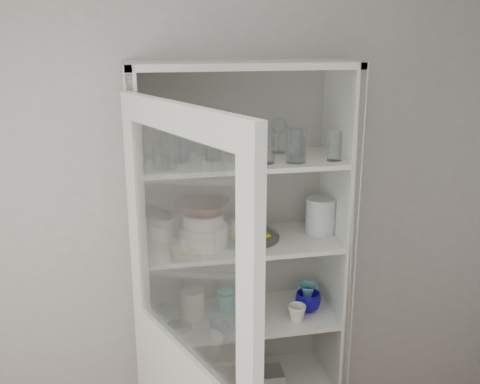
{
  "coord_description": "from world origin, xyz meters",
  "views": [
    {
      "loc": [
        -0.29,
        -1.09,
        2.21
      ],
      "look_at": [
        0.2,
        1.27,
        1.5
      ],
      "focal_mm": 40.0,
      "sensor_mm": 36.0,
      "label": 1
    }
  ],
  "objects_px": {
    "plate_stack_front": "(204,235)",
    "teal_jar": "(226,300)",
    "mug_blue": "(308,302)",
    "cream_dish": "(226,379)",
    "mug_teal": "(307,293)",
    "goblet_2": "(235,137)",
    "white_canister": "(192,303)",
    "glass_platter": "(246,236)",
    "yellow_trivet": "(246,233)",
    "pantry_cabinet": "(238,294)",
    "mug_white": "(297,313)",
    "white_ramekin": "(246,226)",
    "goblet_3": "(279,134)",
    "measuring_cups": "(177,327)",
    "terracotta_bowl": "(203,207)",
    "goblet_0": "(172,137)",
    "cream_bowl": "(203,219)",
    "tin_box": "(264,376)",
    "grey_bowl_stack": "(321,216)",
    "goblet_1": "(204,137)",
    "plate_stack_back": "(165,225)"
  },
  "relations": [
    {
      "from": "goblet_0",
      "to": "cream_dish",
      "type": "bearing_deg",
      "value": -28.82
    },
    {
      "from": "cream_bowl",
      "to": "yellow_trivet",
      "type": "xyz_separation_m",
      "value": [
        0.21,
        0.05,
        -0.1
      ]
    },
    {
      "from": "cream_dish",
      "to": "tin_box",
      "type": "relative_size",
      "value": 1.09
    },
    {
      "from": "pantry_cabinet",
      "to": "cream_dish",
      "type": "height_order",
      "value": "pantry_cabinet"
    },
    {
      "from": "glass_platter",
      "to": "measuring_cups",
      "type": "bearing_deg",
      "value": -162.71
    },
    {
      "from": "plate_stack_front",
      "to": "teal_jar",
      "type": "bearing_deg",
      "value": 37.24
    },
    {
      "from": "goblet_0",
      "to": "glass_platter",
      "type": "bearing_deg",
      "value": -16.69
    },
    {
      "from": "goblet_0",
      "to": "grey_bowl_stack",
      "type": "bearing_deg",
      "value": -8.25
    },
    {
      "from": "pantry_cabinet",
      "to": "white_canister",
      "type": "relative_size",
      "value": 14.9
    },
    {
      "from": "glass_platter",
      "to": "white_ramekin",
      "type": "distance_m",
      "value": 0.05
    },
    {
      "from": "terracotta_bowl",
      "to": "mug_teal",
      "type": "distance_m",
      "value": 0.77
    },
    {
      "from": "glass_platter",
      "to": "cream_bowl",
      "type": "bearing_deg",
      "value": -167.74
    },
    {
      "from": "terracotta_bowl",
      "to": "cream_dish",
      "type": "relative_size",
      "value": 1.14
    },
    {
      "from": "goblet_2",
      "to": "white_canister",
      "type": "xyz_separation_m",
      "value": [
        -0.23,
        -0.06,
        -0.82
      ]
    },
    {
      "from": "goblet_2",
      "to": "terracotta_bowl",
      "type": "relative_size",
      "value": 0.72
    },
    {
      "from": "measuring_cups",
      "to": "tin_box",
      "type": "distance_m",
      "value": 0.6
    },
    {
      "from": "mug_teal",
      "to": "white_canister",
      "type": "height_order",
      "value": "white_canister"
    },
    {
      "from": "pantry_cabinet",
      "to": "glass_platter",
      "type": "xyz_separation_m",
      "value": [
        0.03,
        -0.05,
        0.33
      ]
    },
    {
      "from": "teal_jar",
      "to": "measuring_cups",
      "type": "xyz_separation_m",
      "value": [
        -0.26,
        -0.16,
        -0.04
      ]
    },
    {
      "from": "goblet_2",
      "to": "cream_bowl",
      "type": "relative_size",
      "value": 0.92
    },
    {
      "from": "mug_blue",
      "to": "cream_dish",
      "type": "relative_size",
      "value": 0.61
    },
    {
      "from": "teal_jar",
      "to": "measuring_cups",
      "type": "relative_size",
      "value": 1.19
    },
    {
      "from": "mug_white",
      "to": "white_canister",
      "type": "xyz_separation_m",
      "value": [
        -0.49,
        0.15,
        0.03
      ]
    },
    {
      "from": "goblet_3",
      "to": "terracotta_bowl",
      "type": "xyz_separation_m",
      "value": [
        -0.39,
        -0.13,
        -0.31
      ]
    },
    {
      "from": "cream_bowl",
      "to": "glass_platter",
      "type": "xyz_separation_m",
      "value": [
        0.21,
        0.05,
        -0.12
      ]
    },
    {
      "from": "white_ramekin",
      "to": "cream_dish",
      "type": "bearing_deg",
      "value": -168.1
    },
    {
      "from": "cream_bowl",
      "to": "terracotta_bowl",
      "type": "xyz_separation_m",
      "value": [
        0.0,
        0.0,
        0.06
      ]
    },
    {
      "from": "goblet_3",
      "to": "measuring_cups",
      "type": "height_order",
      "value": "goblet_3"
    },
    {
      "from": "goblet_1",
      "to": "measuring_cups",
      "type": "relative_size",
      "value": 1.91
    },
    {
      "from": "goblet_3",
      "to": "measuring_cups",
      "type": "relative_size",
      "value": 2.03
    },
    {
      "from": "mug_white",
      "to": "measuring_cups",
      "type": "relative_size",
      "value": 0.98
    },
    {
      "from": "pantry_cabinet",
      "to": "grey_bowl_stack",
      "type": "height_order",
      "value": "pantry_cabinet"
    },
    {
      "from": "mug_teal",
      "to": "goblet_2",
      "type": "bearing_deg",
      "value": 170.69
    },
    {
      "from": "terracotta_bowl",
      "to": "glass_platter",
      "type": "distance_m",
      "value": 0.28
    },
    {
      "from": "goblet_2",
      "to": "plate_stack_front",
      "type": "relative_size",
      "value": 0.76
    },
    {
      "from": "cream_dish",
      "to": "yellow_trivet",
      "type": "bearing_deg",
      "value": 11.9
    },
    {
      "from": "measuring_cups",
      "to": "goblet_1",
      "type": "bearing_deg",
      "value": 50.86
    },
    {
      "from": "white_ramekin",
      "to": "white_canister",
      "type": "distance_m",
      "value": 0.48
    },
    {
      "from": "grey_bowl_stack",
      "to": "teal_jar",
      "type": "relative_size",
      "value": 1.64
    },
    {
      "from": "grey_bowl_stack",
      "to": "mug_white",
      "type": "height_order",
      "value": "grey_bowl_stack"
    },
    {
      "from": "cream_dish",
      "to": "goblet_2",
      "type": "bearing_deg",
      "value": 54.99
    },
    {
      "from": "mug_blue",
      "to": "teal_jar",
      "type": "height_order",
      "value": "teal_jar"
    },
    {
      "from": "white_canister",
      "to": "glass_platter",
      "type": "bearing_deg",
      "value": -2.8
    },
    {
      "from": "plate_stack_front",
      "to": "mug_white",
      "type": "relative_size",
      "value": 2.52
    },
    {
      "from": "pantry_cabinet",
      "to": "goblet_1",
      "type": "bearing_deg",
      "value": 161.91
    },
    {
      "from": "plate_stack_back",
      "to": "teal_jar",
      "type": "height_order",
      "value": "plate_stack_back"
    },
    {
      "from": "glass_platter",
      "to": "measuring_cups",
      "type": "relative_size",
      "value": 3.55
    },
    {
      "from": "goblet_0",
      "to": "measuring_cups",
      "type": "xyz_separation_m",
      "value": [
        -0.02,
        -0.21,
        -0.87
      ]
    },
    {
      "from": "plate_stack_front",
      "to": "white_ramekin",
      "type": "relative_size",
      "value": 1.54
    },
    {
      "from": "mug_white",
      "to": "goblet_0",
      "type": "bearing_deg",
      "value": 143.52
    }
  ]
}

